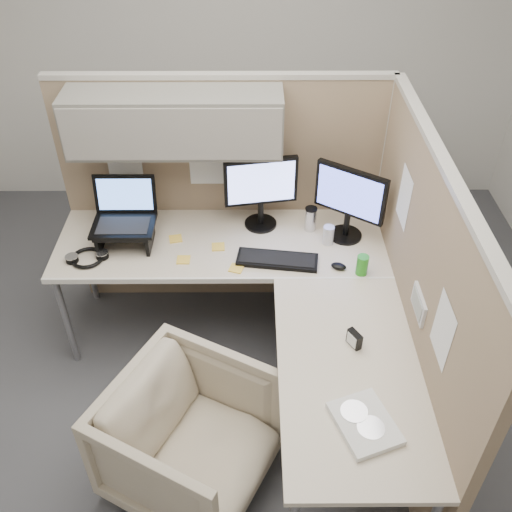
{
  "coord_description": "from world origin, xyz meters",
  "views": [
    {
      "loc": [
        0.09,
        -2.19,
        2.84
      ],
      "look_at": [
        0.1,
        0.25,
        0.85
      ],
      "focal_mm": 40.0,
      "sensor_mm": 36.0,
      "label": 1
    }
  ],
  "objects_px": {
    "desk": "(261,293)",
    "keyboard": "(277,260)",
    "monitor_left": "(261,187)",
    "office_chair": "(191,434)"
  },
  "relations": [
    {
      "from": "desk",
      "to": "keyboard",
      "type": "bearing_deg",
      "value": 65.95
    },
    {
      "from": "desk",
      "to": "monitor_left",
      "type": "distance_m",
      "value": 0.66
    },
    {
      "from": "keyboard",
      "to": "monitor_left",
      "type": "bearing_deg",
      "value": 112.06
    },
    {
      "from": "desk",
      "to": "keyboard",
      "type": "xyz_separation_m",
      "value": [
        0.1,
        0.22,
        0.05
      ]
    },
    {
      "from": "office_chair",
      "to": "keyboard",
      "type": "xyz_separation_m",
      "value": [
        0.45,
        0.91,
        0.37
      ]
    },
    {
      "from": "desk",
      "to": "monitor_left",
      "type": "relative_size",
      "value": 4.29
    },
    {
      "from": "keyboard",
      "to": "office_chair",
      "type": "bearing_deg",
      "value": -108.49
    },
    {
      "from": "desk",
      "to": "monitor_left",
      "type": "height_order",
      "value": "monitor_left"
    },
    {
      "from": "desk",
      "to": "monitor_left",
      "type": "xyz_separation_m",
      "value": [
        0.01,
        0.58,
        0.32
      ]
    },
    {
      "from": "desk",
      "to": "office_chair",
      "type": "xyz_separation_m",
      "value": [
        -0.35,
        -0.69,
        -0.31
      ]
    }
  ]
}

